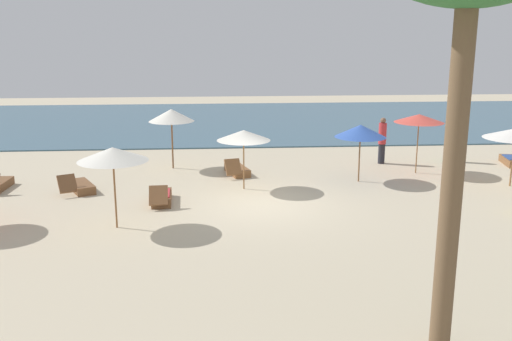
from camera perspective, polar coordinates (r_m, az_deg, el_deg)
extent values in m
plane|color=beige|center=(18.20, 0.79, -3.49)|extent=(60.00, 60.00, 0.00)
cube|color=#3D6075|center=(34.76, -1.62, 4.86)|extent=(48.00, 16.00, 0.06)
cylinder|color=brown|center=(21.18, 10.06, 1.59)|extent=(0.05, 0.05, 2.02)
cone|color=#3359B2|center=(21.03, 10.15, 3.82)|extent=(1.82, 1.82, 0.44)
cylinder|color=olive|center=(19.88, -1.20, 0.98)|extent=(0.05, 0.05, 2.00)
cone|color=silver|center=(19.71, -1.22, 3.46)|extent=(1.82, 1.82, 0.35)
cylinder|color=olive|center=(22.90, 15.46, 2.45)|extent=(0.04, 0.04, 2.21)
cone|color=#D84C3F|center=(22.74, 15.62, 4.92)|extent=(1.85, 1.85, 0.31)
cylinder|color=brown|center=(16.43, -13.60, -1.76)|extent=(0.05, 0.05, 2.22)
cone|color=silver|center=(16.20, -13.80, 1.57)|extent=(1.91, 1.91, 0.37)
cylinder|color=brown|center=(23.08, -8.17, 3.01)|extent=(0.06, 0.06, 2.30)
cone|color=silver|center=(22.92, -8.25, 5.36)|extent=(1.76, 1.76, 0.48)
cube|color=brown|center=(20.72, -16.64, -1.53)|extent=(1.20, 1.61, 0.28)
cube|color=brown|center=(20.13, -17.93, -1.22)|extent=(0.72, 0.67, 0.55)
cube|color=brown|center=(25.83, 23.66, 0.84)|extent=(0.86, 1.58, 0.28)
cube|color=#2D4C8C|center=(25.80, 23.69, 1.18)|extent=(0.69, 1.13, 0.03)
cube|color=brown|center=(22.15, -1.84, 0.02)|extent=(0.97, 1.60, 0.28)
cube|color=brown|center=(21.42, -2.26, 0.34)|extent=(0.67, 0.58, 0.56)
cube|color=brown|center=(18.80, -9.17, -2.65)|extent=(0.67, 1.53, 0.28)
cube|color=brown|center=(18.06, -9.49, -2.41)|extent=(0.59, 0.49, 0.55)
cube|color=#BF3338|center=(18.76, -9.18, -2.20)|extent=(0.56, 1.07, 0.03)
cylinder|color=#26262D|center=(24.35, 12.13, 1.62)|extent=(0.38, 0.38, 0.81)
cylinder|color=#BF3338|center=(24.19, 12.23, 3.54)|extent=(0.44, 0.44, 0.85)
sphere|color=brown|center=(24.11, 12.29, 4.78)|extent=(0.23, 0.23, 0.23)
cylinder|color=#338C59|center=(25.44, 18.15, 1.68)|extent=(0.34, 0.34, 0.75)
cylinder|color=yellow|center=(25.30, 18.28, 3.37)|extent=(0.40, 0.40, 0.78)
sphere|color=beige|center=(25.22, 18.36, 4.46)|extent=(0.21, 0.21, 0.21)
cylinder|color=brown|center=(9.94, 18.60, -1.06)|extent=(0.35, 0.35, 5.95)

